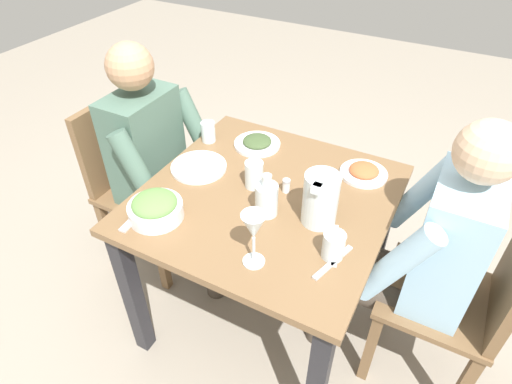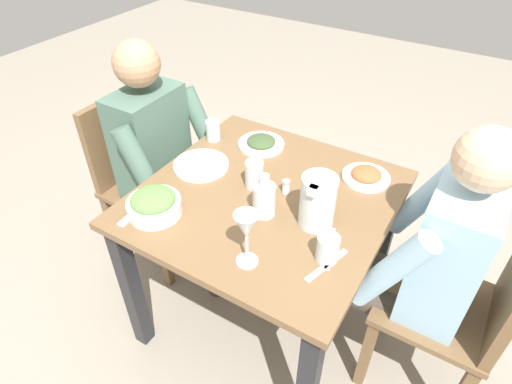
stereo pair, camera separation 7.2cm
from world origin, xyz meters
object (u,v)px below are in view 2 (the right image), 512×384
object	(u,v)px
chair_near	(466,306)
salad_bowl	(154,204)
diner_near	(417,255)
plate_yoghurt	(201,164)
wine_glass	(246,229)
plate_rice_curry	(366,176)
water_glass_by_pitcher	(213,130)
oil_carafe	(264,201)
water_glass_near_left	(254,174)
chair_far	(140,173)
salt_shaker	(286,187)
dining_table	(265,220)
diner_far	(168,160)
plate_dolmas	(261,143)
water_glass_far_right	(328,249)
water_pitcher	(318,201)

from	to	relation	value
chair_near	salad_bowl	world-z (taller)	chair_near
chair_near	diner_near	world-z (taller)	diner_near
salad_bowl	plate_yoghurt	bearing A→B (deg)	5.95
plate_yoghurt	wine_glass	bearing A→B (deg)	-127.90
plate_rice_curry	water_glass_by_pitcher	bearing A→B (deg)	96.07
oil_carafe	chair_near	bearing A→B (deg)	-76.13
water_glass_near_left	water_glass_by_pitcher	bearing A→B (deg)	59.81
diner_near	plate_yoghurt	world-z (taller)	diner_near
diner_near	water_glass_near_left	size ratio (longest dim) A/B	10.89
chair_near	plate_yoghurt	size ratio (longest dim) A/B	3.88
diner_near	chair_far	bearing A→B (deg)	90.23
chair_near	salt_shaker	world-z (taller)	chair_near
plate_yoghurt	oil_carafe	distance (m)	0.38
dining_table	chair_far	bearing A→B (deg)	83.72
chair_near	oil_carafe	xyz separation A→B (m)	(-0.18, 0.72, 0.29)
chair_far	diner_far	xyz separation A→B (m)	(-0.00, -0.20, 0.15)
plate_dolmas	salt_shaker	bearing A→B (deg)	-133.29
water_glass_far_right	oil_carafe	size ratio (longest dim) A/B	0.56
dining_table	plate_yoghurt	xyz separation A→B (m)	(0.02, 0.32, 0.14)
diner_near	salt_shaker	world-z (taller)	diner_near
diner_near	wine_glass	world-z (taller)	diner_near
salad_bowl	water_glass_far_right	bearing A→B (deg)	-79.32
dining_table	water_glass_near_left	bearing A→B (deg)	67.38
salad_bowl	water_glass_near_left	bearing A→B (deg)	-34.64
chair_near	plate_dolmas	size ratio (longest dim) A/B	4.33
chair_near	diner_far	bearing A→B (deg)	90.23
plate_yoghurt	wine_glass	world-z (taller)	wine_glass
chair_far	diner_near	distance (m)	1.32
salt_shaker	water_pitcher	bearing A→B (deg)	-119.21
plate_yoghurt	salt_shaker	bearing A→B (deg)	-85.24
wine_glass	salt_shaker	world-z (taller)	wine_glass
water_pitcher	oil_carafe	bearing A→B (deg)	105.88
salt_shaker	chair_far	bearing A→B (deg)	87.93
diner_near	water_pitcher	xyz separation A→B (m)	(-0.13, 0.34, 0.19)
diner_near	salt_shaker	bearing A→B (deg)	93.97
diner_near	water_glass_far_right	size ratio (longest dim) A/B	12.65
plate_dolmas	wine_glass	world-z (taller)	wine_glass
water_glass_near_left	dining_table	bearing A→B (deg)	-112.62
plate_rice_curry	diner_near	bearing A→B (deg)	-126.21
diner_far	wine_glass	bearing A→B (deg)	-120.56
chair_near	water_glass_near_left	distance (m)	0.88
chair_near	wine_glass	xyz separation A→B (m)	(-0.40, 0.65, 0.38)
salad_bowl	chair_far	bearing A→B (deg)	52.13
wine_glass	oil_carafe	size ratio (longest dim) A/B	1.19
plate_rice_curry	water_glass_near_left	distance (m)	0.44
water_glass_far_right	water_glass_by_pitcher	bearing A→B (deg)	61.30
water_glass_near_left	salad_bowl	bearing A→B (deg)	145.36
diner_near	water_glass_far_right	world-z (taller)	diner_near
diner_near	water_pitcher	size ratio (longest dim) A/B	6.10
water_pitcher	water_glass_by_pitcher	bearing A→B (deg)	67.32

